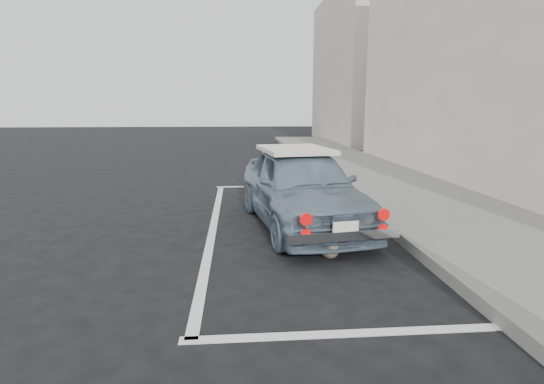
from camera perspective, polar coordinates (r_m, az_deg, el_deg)
The scene contains 8 objects.
ground at distance 4.27m, azimuth 2.45°, elevation -15.44°, with size 80.00×80.00×0.00m, color black.
sidewalk at distance 7.10m, azimuth 26.90°, elevation -5.01°, with size 2.80×40.00×0.15m, color slate.
building_far at distance 24.83m, azimuth 11.77°, elevation 15.90°, with size 3.50×10.00×8.00m, color beige.
pline_rear at distance 3.93m, azimuth 11.04°, elevation -18.14°, with size 3.00×0.12×0.01m, color silver.
pline_front at distance 10.51m, azimuth 0.78°, elevation 0.80°, with size 3.00×0.12×0.01m, color silver.
pline_side at distance 7.06m, azimuth -7.89°, elevation -4.55°, with size 0.12×7.00×0.01m, color silver.
retro_coupe at distance 6.93m, azimuth 3.94°, elevation 0.74°, with size 2.04×3.97×1.29m.
cat at distance 5.58m, azimuth 7.75°, elevation -7.50°, with size 0.27×0.55×0.29m.
Camera 1 is at (-0.49, -3.78, 1.92)m, focal length 28.00 mm.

